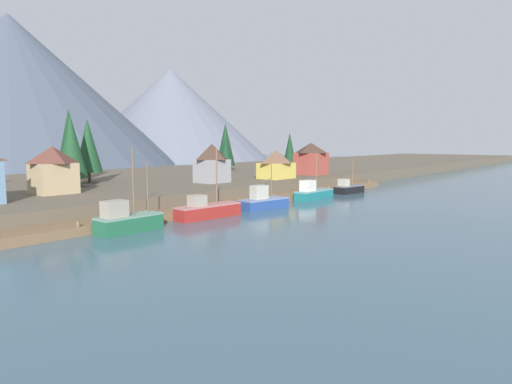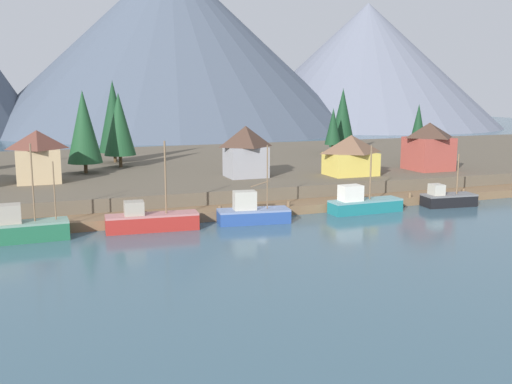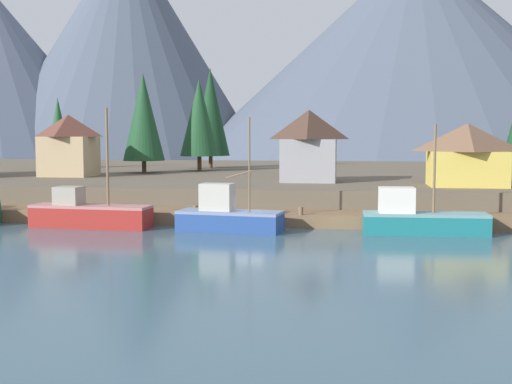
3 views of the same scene
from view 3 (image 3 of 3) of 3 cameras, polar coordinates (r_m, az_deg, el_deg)
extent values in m
cube|color=#3D5B6B|center=(70.36, 1.76, -1.15)|extent=(400.00, 400.00, 1.00)
cube|color=brown|center=(52.51, -0.41, -2.17)|extent=(80.00, 4.00, 1.00)
cylinder|color=brown|center=(53.86, -13.44, -1.81)|extent=(0.36, 0.36, 1.60)
cylinder|color=brown|center=(51.47, -5.12, -2.00)|extent=(0.36, 0.36, 1.60)
cylinder|color=brown|center=(50.26, 3.80, -2.16)|extent=(0.36, 0.36, 1.60)
cylinder|color=brown|center=(50.30, 12.93, -2.27)|extent=(0.36, 0.36, 1.60)
cube|color=brown|center=(82.10, 2.69, 0.96)|extent=(400.00, 56.00, 2.50)
cone|color=#475160|center=(209.55, -10.88, 12.18)|extent=(80.80, 80.80, 66.86)
cone|color=#475160|center=(201.46, 13.20, 11.37)|extent=(129.22, 129.22, 59.44)
cube|color=maroon|center=(52.05, -13.76, -2.11)|extent=(9.25, 2.99, 1.49)
cube|color=#AD6C6A|center=(51.96, -13.78, -1.19)|extent=(9.25, 2.99, 0.20)
cube|color=gray|center=(52.68, -15.51, -0.29)|extent=(2.03, 1.82, 1.35)
cylinder|color=brown|center=(51.08, -12.44, 2.91)|extent=(0.19, 0.19, 7.22)
cube|color=navy|center=(48.79, -2.22, -2.57)|extent=(7.79, 3.61, 1.27)
cube|color=#6C7DA2|center=(48.70, -2.22, -1.71)|extent=(7.79, 3.61, 0.20)
cube|color=#B2AD9E|center=(48.89, -3.29, -0.42)|extent=(2.51, 1.79, 1.96)
cylinder|color=brown|center=(47.98, -0.56, 2.34)|extent=(0.13, 0.13, 6.73)
cylinder|color=brown|center=(48.25, -1.50, 1.50)|extent=(1.99, 0.36, 0.65)
cube|color=#196B70|center=(48.77, 14.09, -2.70)|extent=(8.63, 2.66, 1.30)
cube|color=#679496|center=(48.68, 14.10, -1.83)|extent=(8.63, 2.66, 0.20)
cube|color=silver|center=(48.35, 11.78, -0.66)|extent=(2.49, 1.81, 1.77)
cylinder|color=brown|center=(48.48, 14.83, 1.90)|extent=(0.18, 0.18, 6.16)
cube|color=gold|center=(60.63, 17.36, 1.89)|extent=(6.35, 4.76, 3.00)
pyramid|color=brown|center=(60.55, 17.43, 4.43)|extent=(6.66, 5.00, 2.38)
cube|color=gray|center=(63.30, 4.47, 2.67)|extent=(5.05, 4.34, 3.98)
pyramid|color=#422D23|center=(63.25, 4.49, 5.71)|extent=(5.31, 4.56, 2.72)
cube|color=tan|center=(73.89, -15.51, 2.92)|extent=(5.12, 4.77, 4.17)
pyramid|color=brown|center=(73.85, -15.57, 5.43)|extent=(5.38, 5.01, 2.30)
cylinder|color=#4C3823|center=(77.97, -9.42, 2.12)|extent=(0.50, 0.50, 1.42)
cone|color=#194223|center=(77.89, -9.48, 6.28)|extent=(4.72, 4.72, 9.89)
cylinder|color=#4C3823|center=(87.27, -3.85, 2.56)|extent=(0.50, 0.50, 1.63)
cone|color=#14381E|center=(87.22, -3.87, 6.77)|extent=(4.91, 4.91, 11.19)
cylinder|color=#4C3823|center=(81.06, -4.79, 2.42)|extent=(0.50, 0.50, 1.81)
cone|color=#194223|center=(80.99, -4.82, 6.30)|extent=(4.62, 4.62, 9.14)
cylinder|color=#4C3823|center=(90.32, -16.28, 2.39)|extent=(0.50, 0.50, 1.44)
cone|color=#1E4C28|center=(90.24, -16.35, 5.26)|extent=(3.05, 3.05, 7.60)
camera|label=1|loc=(58.54, -75.48, 3.81)|focal=31.57mm
camera|label=2|loc=(31.95, -100.33, 11.36)|focal=41.38mm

